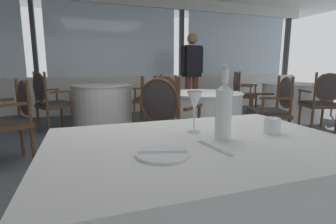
{
  "coord_description": "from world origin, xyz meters",
  "views": [
    {
      "loc": [
        -0.74,
        -2.41,
        1.05
      ],
      "look_at": [
        -0.29,
        -1.11,
        0.81
      ],
      "focal_mm": 26.67,
      "sensor_mm": 36.0,
      "label": 1
    }
  ],
  "objects_px": {
    "dining_chair_2_2": "(48,98)",
    "dining_chair_3_1": "(166,118)",
    "water_tumbler": "(272,126)",
    "dining_chair_2_1": "(99,90)",
    "water_bottle": "(224,109)",
    "dining_chair_0_0": "(12,115)",
    "dining_chair_3_2": "(275,106)",
    "dining_chair_2_0": "(152,95)",
    "dining_chair_1_2": "(321,90)",
    "dining_chair_1_1": "(323,98)",
    "diner_person_0": "(192,70)",
    "side_plate": "(163,154)",
    "wine_glass": "(194,102)",
    "dining_chair_1_0": "(241,90)",
    "dining_chair_3_0": "(169,99)"
  },
  "relations": [
    {
      "from": "dining_chair_1_0",
      "to": "dining_chair_1_1",
      "type": "height_order",
      "value": "dining_chair_1_1"
    },
    {
      "from": "dining_chair_2_0",
      "to": "diner_person_0",
      "type": "bearing_deg",
      "value": -121.13
    },
    {
      "from": "wine_glass",
      "to": "diner_person_0",
      "type": "xyz_separation_m",
      "value": [
        1.71,
        3.83,
        0.13
      ]
    },
    {
      "from": "dining_chair_2_0",
      "to": "dining_chair_3_1",
      "type": "xyz_separation_m",
      "value": [
        -0.42,
        -2.05,
        0.0
      ]
    },
    {
      "from": "side_plate",
      "to": "dining_chair_1_2",
      "type": "distance_m",
      "value": 5.89
    },
    {
      "from": "water_bottle",
      "to": "dining_chair_2_2",
      "type": "distance_m",
      "value": 3.62
    },
    {
      "from": "side_plate",
      "to": "dining_chair_2_1",
      "type": "distance_m",
      "value": 5.05
    },
    {
      "from": "side_plate",
      "to": "water_bottle",
      "type": "height_order",
      "value": "water_bottle"
    },
    {
      "from": "water_tumbler",
      "to": "dining_chair_1_0",
      "type": "xyz_separation_m",
      "value": [
        2.54,
        3.85,
        -0.22
      ]
    },
    {
      "from": "dining_chair_1_1",
      "to": "dining_chair_2_2",
      "type": "height_order",
      "value": "dining_chair_2_2"
    },
    {
      "from": "dining_chair_3_0",
      "to": "wine_glass",
      "type": "bearing_deg",
      "value": -26.62
    },
    {
      "from": "dining_chair_2_0",
      "to": "diner_person_0",
      "type": "xyz_separation_m",
      "value": [
        1.03,
        0.55,
        0.46
      ]
    },
    {
      "from": "dining_chair_3_2",
      "to": "dining_chair_3_1",
      "type": "bearing_deg",
      "value": 30.11
    },
    {
      "from": "water_tumbler",
      "to": "dining_chair_1_2",
      "type": "height_order",
      "value": "dining_chair_1_2"
    },
    {
      "from": "side_plate",
      "to": "dining_chair_3_1",
      "type": "height_order",
      "value": "dining_chair_3_1"
    },
    {
      "from": "dining_chair_0_0",
      "to": "dining_chair_3_0",
      "type": "distance_m",
      "value": 2.21
    },
    {
      "from": "water_bottle",
      "to": "dining_chair_2_0",
      "type": "bearing_deg",
      "value": 80.0
    },
    {
      "from": "dining_chair_0_0",
      "to": "dining_chair_3_2",
      "type": "bearing_deg",
      "value": 145.72
    },
    {
      "from": "dining_chair_2_1",
      "to": "dining_chair_3_0",
      "type": "height_order",
      "value": "dining_chair_2_1"
    },
    {
      "from": "dining_chair_2_2",
      "to": "diner_person_0",
      "type": "xyz_separation_m",
      "value": [
        2.76,
        0.54,
        0.44
      ]
    },
    {
      "from": "dining_chair_3_1",
      "to": "diner_person_0",
      "type": "relative_size",
      "value": 0.55
    },
    {
      "from": "water_tumbler",
      "to": "dining_chair_2_1",
      "type": "xyz_separation_m",
      "value": [
        -0.52,
        4.92,
        -0.22
      ]
    },
    {
      "from": "wine_glass",
      "to": "dining_chair_2_0",
      "type": "bearing_deg",
      "value": 78.29
    },
    {
      "from": "water_bottle",
      "to": "wine_glass",
      "type": "bearing_deg",
      "value": 118.08
    },
    {
      "from": "wine_glass",
      "to": "dining_chair_0_0",
      "type": "bearing_deg",
      "value": 122.52
    },
    {
      "from": "dining_chair_2_2",
      "to": "dining_chair_3_0",
      "type": "height_order",
      "value": "dining_chair_2_2"
    },
    {
      "from": "dining_chair_2_1",
      "to": "diner_person_0",
      "type": "distance_m",
      "value": 2.15
    },
    {
      "from": "dining_chair_1_2",
      "to": "dining_chair_1_0",
      "type": "bearing_deg",
      "value": -30.16
    },
    {
      "from": "dining_chair_1_1",
      "to": "dining_chair_3_0",
      "type": "xyz_separation_m",
      "value": [
        -2.41,
        0.81,
        -0.02
      ]
    },
    {
      "from": "dining_chair_1_0",
      "to": "diner_person_0",
      "type": "relative_size",
      "value": 0.55
    },
    {
      "from": "dining_chair_1_1",
      "to": "dining_chair_1_2",
      "type": "relative_size",
      "value": 1.06
    },
    {
      "from": "wine_glass",
      "to": "dining_chair_3_2",
      "type": "bearing_deg",
      "value": 39.13
    },
    {
      "from": "side_plate",
      "to": "dining_chair_1_1",
      "type": "bearing_deg",
      "value": 32.41
    },
    {
      "from": "dining_chair_1_1",
      "to": "dining_chair_1_2",
      "type": "height_order",
      "value": "dining_chair_1_1"
    },
    {
      "from": "water_bottle",
      "to": "dining_chair_2_1",
      "type": "bearing_deg",
      "value": 92.83
    },
    {
      "from": "dining_chair_3_1",
      "to": "dining_chair_3_2",
      "type": "height_order",
      "value": "dining_chair_3_1"
    },
    {
      "from": "dining_chair_3_0",
      "to": "dining_chair_3_2",
      "type": "height_order",
      "value": "dining_chair_3_2"
    },
    {
      "from": "dining_chair_1_0",
      "to": "dining_chair_2_2",
      "type": "xyz_separation_m",
      "value": [
        -3.94,
        -0.43,
        0.02
      ]
    },
    {
      "from": "dining_chair_1_1",
      "to": "dining_chair_1_2",
      "type": "bearing_deg",
      "value": -29.82
    },
    {
      "from": "dining_chair_2_2",
      "to": "dining_chair_3_1",
      "type": "xyz_separation_m",
      "value": [
        1.31,
        -2.06,
        -0.02
      ]
    },
    {
      "from": "side_plate",
      "to": "dining_chair_1_0",
      "type": "height_order",
      "value": "dining_chair_1_0"
    },
    {
      "from": "water_bottle",
      "to": "dining_chair_0_0",
      "type": "height_order",
      "value": "water_bottle"
    },
    {
      "from": "dining_chair_0_0",
      "to": "diner_person_0",
      "type": "xyz_separation_m",
      "value": [
        2.96,
        1.86,
        0.46
      ]
    },
    {
      "from": "side_plate",
      "to": "dining_chair_3_1",
      "type": "distance_m",
      "value": 1.58
    },
    {
      "from": "dining_chair_0_0",
      "to": "dining_chair_2_0",
      "type": "bearing_deg",
      "value": -171.98
    },
    {
      "from": "dining_chair_1_2",
      "to": "dining_chair_2_1",
      "type": "bearing_deg",
      "value": -29.79
    },
    {
      "from": "dining_chair_1_1",
      "to": "dining_chair_3_1",
      "type": "xyz_separation_m",
      "value": [
        -2.96,
        -0.72,
        -0.0
      ]
    },
    {
      "from": "dining_chair_0_0",
      "to": "dining_chair_3_2",
      "type": "relative_size",
      "value": 0.98
    },
    {
      "from": "dining_chair_2_0",
      "to": "dining_chair_3_1",
      "type": "bearing_deg",
      "value": 108.94
    },
    {
      "from": "dining_chair_3_0",
      "to": "dining_chair_3_2",
      "type": "relative_size",
      "value": 0.98
    }
  ]
}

